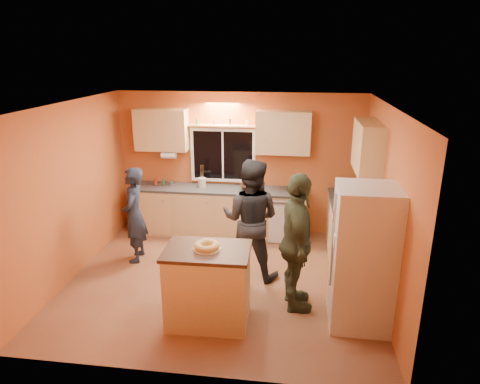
% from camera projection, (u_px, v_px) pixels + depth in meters
% --- Properties ---
extents(ground, '(4.50, 4.50, 0.00)m').
position_uv_depth(ground, '(221.00, 280.00, 6.43)').
color(ground, brown).
rests_on(ground, ground).
extents(room_shell, '(4.54, 4.04, 2.61)m').
position_uv_depth(room_shell, '(233.00, 169.00, 6.30)').
color(room_shell, '#BB5B30').
rests_on(room_shell, ground).
extents(back_counter, '(4.23, 0.62, 0.90)m').
position_uv_depth(back_counter, '(238.00, 212.00, 7.89)').
color(back_counter, tan).
rests_on(back_counter, ground).
extents(right_counter, '(0.62, 1.84, 0.90)m').
position_uv_depth(right_counter, '(352.00, 246.00, 6.52)').
color(right_counter, tan).
rests_on(right_counter, ground).
extents(refrigerator, '(0.72, 0.70, 1.80)m').
position_uv_depth(refrigerator, '(363.00, 258.00, 5.16)').
color(refrigerator, silver).
rests_on(refrigerator, ground).
extents(island, '(1.05, 0.73, 1.01)m').
position_uv_depth(island, '(208.00, 285.00, 5.30)').
color(island, tan).
rests_on(island, ground).
extents(bundt_pastry, '(0.31, 0.31, 0.09)m').
position_uv_depth(bundt_pastry, '(207.00, 246.00, 5.14)').
color(bundt_pastry, tan).
rests_on(bundt_pastry, island).
extents(person_left, '(0.45, 0.61, 1.56)m').
position_uv_depth(person_left, '(134.00, 215.00, 6.85)').
color(person_left, black).
rests_on(person_left, ground).
extents(person_center, '(1.00, 0.84, 1.83)m').
position_uv_depth(person_center, '(251.00, 219.00, 6.31)').
color(person_center, black).
rests_on(person_center, ground).
extents(person_right, '(0.60, 1.14, 1.86)m').
position_uv_depth(person_right, '(297.00, 243.00, 5.48)').
color(person_right, '#313823').
rests_on(person_right, ground).
extents(mixing_bowl, '(0.40, 0.40, 0.10)m').
position_uv_depth(mixing_bowl, '(251.00, 187.00, 7.72)').
color(mixing_bowl, black).
rests_on(mixing_bowl, back_counter).
extents(utensil_crock, '(0.14, 0.14, 0.17)m').
position_uv_depth(utensil_crock, '(202.00, 182.00, 7.85)').
color(utensil_crock, beige).
rests_on(utensil_crock, back_counter).
extents(potted_plant, '(0.33, 0.31, 0.31)m').
position_uv_depth(potted_plant, '(359.00, 226.00, 5.72)').
color(potted_plant, gray).
rests_on(potted_plant, right_counter).
extents(red_box, '(0.20, 0.18, 0.07)m').
position_uv_depth(red_box, '(350.00, 201.00, 7.03)').
color(red_box, '#B5361B').
rests_on(red_box, right_counter).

